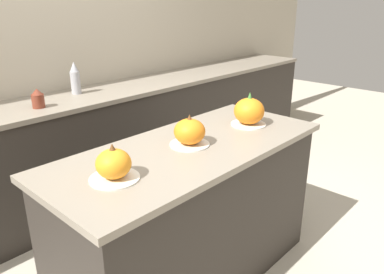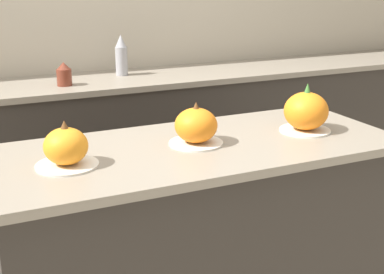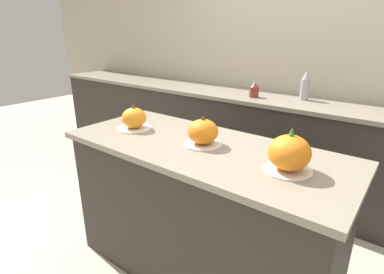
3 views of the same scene
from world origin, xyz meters
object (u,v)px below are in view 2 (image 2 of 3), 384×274
(pumpkin_cake_left, at_px, (66,148))
(pumpkin_cake_center, at_px, (195,127))
(pumpkin_cake_right, at_px, (306,112))
(bottle_tall, at_px, (121,56))
(bottle_short, at_px, (64,74))

(pumpkin_cake_left, bearing_deg, pumpkin_cake_center, 4.30)
(pumpkin_cake_right, bearing_deg, pumpkin_cake_center, 176.16)
(pumpkin_cake_center, relative_size, bottle_tall, 0.87)
(pumpkin_cake_left, relative_size, pumpkin_cake_right, 1.02)
(pumpkin_cake_right, bearing_deg, pumpkin_cake_left, -179.73)
(pumpkin_cake_center, xyz_separation_m, bottle_short, (-0.27, 1.18, 0.03))
(pumpkin_cake_left, xyz_separation_m, bottle_tall, (0.64, 1.38, 0.09))
(pumpkin_cake_center, height_order, bottle_tall, bottle_tall)
(pumpkin_cake_center, bearing_deg, pumpkin_cake_right, -3.84)
(pumpkin_cake_right, distance_m, bottle_short, 1.44)
(pumpkin_cake_center, relative_size, pumpkin_cake_right, 0.99)
(pumpkin_cake_center, height_order, pumpkin_cake_right, pumpkin_cake_right)
(pumpkin_cake_center, bearing_deg, pumpkin_cake_left, -175.70)
(bottle_short, bearing_deg, pumpkin_cake_left, -101.62)
(bottle_tall, relative_size, bottle_short, 1.87)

